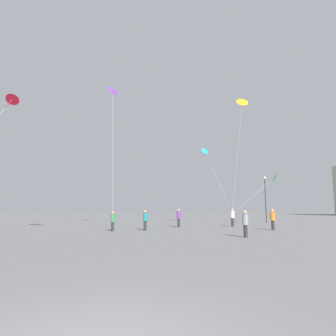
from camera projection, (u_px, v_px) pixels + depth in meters
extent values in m
cylinder|color=#2D2D33|center=(179.00, 223.00, 28.89)|extent=(0.26, 0.26, 0.80)
cylinder|color=purple|center=(179.00, 215.00, 28.99)|extent=(0.38, 0.38, 0.70)
sphere|color=tan|center=(179.00, 210.00, 29.05)|extent=(0.26, 0.26, 0.26)
cylinder|color=#2D2D33|center=(145.00, 226.00, 24.70)|extent=(0.25, 0.25, 0.76)
cylinder|color=teal|center=(145.00, 217.00, 24.80)|extent=(0.36, 0.36, 0.66)
sphere|color=tan|center=(145.00, 212.00, 24.86)|extent=(0.25, 0.25, 0.25)
cylinder|color=#2D2D33|center=(273.00, 225.00, 24.99)|extent=(0.26, 0.26, 0.80)
cylinder|color=orange|center=(273.00, 216.00, 25.09)|extent=(0.38, 0.38, 0.70)
sphere|color=tan|center=(272.00, 211.00, 25.16)|extent=(0.26, 0.26, 0.26)
cylinder|color=#2D2D33|center=(113.00, 227.00, 23.86)|extent=(0.23, 0.23, 0.71)
cylinder|color=#388C47|center=(113.00, 218.00, 23.95)|extent=(0.34, 0.34, 0.62)
sphere|color=tan|center=(113.00, 213.00, 24.00)|extent=(0.23, 0.23, 0.23)
cylinder|color=#2D2D33|center=(246.00, 231.00, 18.69)|extent=(0.25, 0.25, 0.77)
cylinder|color=gray|center=(245.00, 220.00, 18.79)|extent=(0.37, 0.37, 0.67)
sphere|color=tan|center=(245.00, 212.00, 18.85)|extent=(0.25, 0.25, 0.25)
cylinder|color=#2D2D33|center=(233.00, 222.00, 30.14)|extent=(0.27, 0.27, 0.84)
cylinder|color=white|center=(232.00, 214.00, 30.24)|extent=(0.40, 0.40, 0.73)
sphere|color=tan|center=(232.00, 209.00, 30.31)|extent=(0.27, 0.27, 0.27)
cone|color=yellow|center=(242.00, 101.00, 31.01)|extent=(1.33, 1.00, 1.09)
sphere|color=yellow|center=(242.00, 104.00, 31.12)|extent=(0.10, 0.10, 0.10)
sphere|color=yellow|center=(241.00, 106.00, 31.23)|extent=(0.10, 0.10, 0.10)
sphere|color=yellow|center=(241.00, 109.00, 31.34)|extent=(0.10, 0.10, 0.10)
cylinder|color=silver|center=(237.00, 157.00, 30.63)|extent=(1.26, 0.78, 11.57)
cone|color=purple|center=(113.00, 90.00, 31.00)|extent=(1.54, 1.68, 1.16)
sphere|color=purple|center=(114.00, 92.00, 30.99)|extent=(0.10, 0.10, 0.10)
sphere|color=purple|center=(115.00, 94.00, 30.98)|extent=(0.10, 0.10, 0.10)
sphere|color=purple|center=(117.00, 96.00, 30.98)|extent=(0.10, 0.10, 0.10)
cylinder|color=silver|center=(113.00, 144.00, 27.49)|extent=(1.58, 5.30, 12.74)
cone|color=red|center=(13.00, 99.00, 20.05)|extent=(1.00, 0.90, 0.64)
sphere|color=red|center=(10.00, 101.00, 19.90)|extent=(0.10, 0.10, 0.10)
sphere|color=red|center=(8.00, 104.00, 19.75)|extent=(0.10, 0.10, 0.10)
sphere|color=red|center=(6.00, 106.00, 19.60)|extent=(0.10, 0.10, 0.10)
pyramid|color=green|center=(274.00, 177.00, 32.37)|extent=(0.86, 1.31, 0.72)
sphere|color=green|center=(274.00, 180.00, 32.47)|extent=(0.10, 0.10, 0.10)
sphere|color=green|center=(274.00, 182.00, 32.58)|extent=(0.10, 0.10, 0.10)
sphere|color=green|center=(274.00, 184.00, 32.69)|extent=(0.10, 0.10, 0.10)
cylinder|color=silver|center=(254.00, 195.00, 31.31)|extent=(5.00, 1.84, 3.85)
cone|color=#1EB2C6|center=(205.00, 151.00, 39.06)|extent=(1.13, 1.03, 0.85)
sphere|color=#1EB2C6|center=(205.00, 152.00, 39.17)|extent=(0.10, 0.10, 0.10)
sphere|color=#1EB2C6|center=(205.00, 154.00, 39.28)|extent=(0.10, 0.10, 0.10)
sphere|color=#1EB2C6|center=(204.00, 156.00, 39.39)|extent=(0.10, 0.10, 0.10)
cylinder|color=silver|center=(217.00, 178.00, 34.66)|extent=(2.08, 7.71, 8.06)
cylinder|color=#2D2D30|center=(266.00, 201.00, 38.38)|extent=(0.12, 0.12, 5.62)
sphere|color=#EAE5C6|center=(265.00, 178.00, 38.78)|extent=(0.36, 0.36, 0.36)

